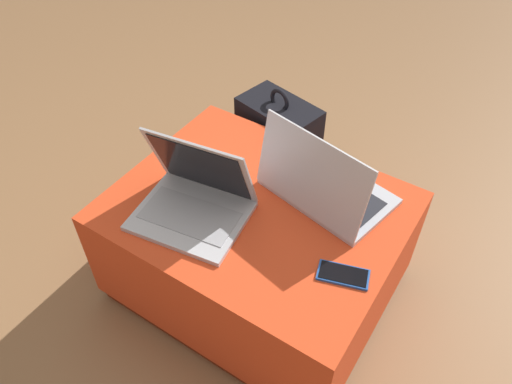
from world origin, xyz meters
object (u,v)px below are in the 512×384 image
Objects in this scene: laptop_near at (194,199)px; laptop_far at (323,186)px; cell_phone at (343,275)px; backpack at (280,151)px.

laptop_far reaches higher than laptop_near.
laptop_far is at bearing 21.71° from cell_phone.
laptop_far is at bearing 32.83° from laptop_near.
backpack reaches higher than cell_phone.
laptop_far is (0.29, 0.26, 0.00)m from laptop_near.
backpack is (-0.06, 0.59, -0.26)m from laptop_near.
laptop_near is at bearing 75.98° from cell_phone.
laptop_near is 0.65m from backpack.
backpack is at bearing 86.71° from laptop_near.
laptop_far is 0.83× the size of backpack.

